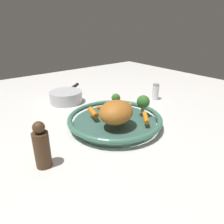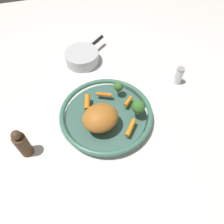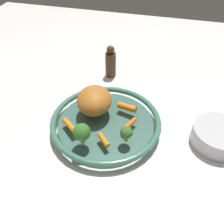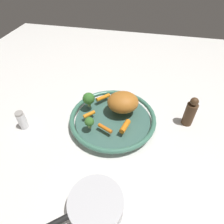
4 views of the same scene
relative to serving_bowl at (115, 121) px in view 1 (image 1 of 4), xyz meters
name	(u,v)px [view 1 (image 1 of 4)]	position (x,y,z in m)	size (l,w,h in m)	color
ground_plane	(115,126)	(0.00, 0.00, -0.02)	(2.04, 2.04, 0.00)	silver
serving_bowl	(115,121)	(0.00, 0.00, 0.00)	(0.36, 0.36, 0.04)	#3D665B
roast_chicken_piece	(116,112)	(0.03, 0.05, 0.06)	(0.13, 0.11, 0.08)	#B56A26
baby_carrot_center	(146,118)	(-0.07, 0.10, 0.03)	(0.02, 0.02, 0.07)	orange
baby_carrot_near_rim	(130,107)	(-0.09, -0.02, 0.03)	(0.02, 0.02, 0.05)	orange
baby_carrot_left	(105,107)	(-0.01, -0.08, 0.03)	(0.01, 0.01, 0.06)	orange
baby_carrot_back	(93,112)	(0.06, -0.06, 0.03)	(0.02, 0.02, 0.06)	orange
broccoli_floret_large	(116,98)	(-0.07, -0.08, 0.05)	(0.04, 0.04, 0.05)	#9CA466
broccoli_floret_mid	(143,102)	(-0.11, 0.04, 0.06)	(0.05, 0.05, 0.07)	#9AA666
salt_shaker	(155,92)	(-0.35, -0.10, 0.02)	(0.03, 0.03, 0.08)	white
pepper_mill	(42,147)	(0.30, 0.07, 0.04)	(0.04, 0.04, 0.14)	#4C331E
saucepan	(66,97)	(0.03, -0.35, 0.01)	(0.21, 0.19, 0.06)	silver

